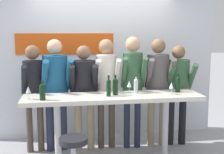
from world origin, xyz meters
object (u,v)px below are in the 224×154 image
wine_bottle_1 (178,83)px  wine_bottle_4 (136,85)px  wine_bottle_2 (109,87)px  wine_glass_0 (129,84)px  person_right (158,80)px  wine_glass_1 (28,90)px  person_center (106,81)px  person_far_right (178,84)px  person_center_right (133,79)px  wine_bottle_3 (42,91)px  person_far_left (34,86)px  person_left (56,83)px  wine_glass_2 (171,86)px  tasting_table (113,105)px  person_center_left (84,86)px  wine_bottle_0 (115,86)px

wine_bottle_1 → wine_bottle_4: 0.64m
wine_bottle_2 → wine_glass_0: bearing=30.5°
person_right → wine_glass_1: 2.06m
person_center → person_far_right: 1.19m
person_center → person_center_right: size_ratio=0.98×
wine_bottle_1 → wine_bottle_2: bearing=-172.1°
person_center → wine_bottle_1: person_center is taller
wine_bottle_3 → wine_bottle_1: bearing=7.1°
wine_bottle_4 → wine_glass_1: 1.53m
person_far_left → wine_bottle_3: bearing=-85.7°
wine_bottle_1 → wine_bottle_4: bearing=179.8°
wine_bottle_3 → wine_glass_0: bearing=13.4°
wine_glass_0 → wine_glass_1: (-1.43, -0.22, 0.00)m
person_center_right → wine_bottle_4: person_center_right is taller
person_left → wine_bottle_3: 0.73m
wine_glass_0 → person_left: bearing=158.7°
person_far_right → wine_bottle_2: 1.36m
person_center_right → wine_glass_2: 0.71m
person_left → wine_glass_1: bearing=-128.3°
person_center → wine_bottle_3: 1.18m
wine_glass_2 → person_far_left: bearing=162.5°
tasting_table → person_center_left: 0.67m
wine_bottle_1 → wine_glass_2: 0.23m
tasting_table → person_right: 1.00m
person_center_right → wine_glass_2: (0.44, -0.56, -0.03)m
person_left → wine_bottle_3: (-0.16, -0.71, 0.02)m
wine_bottle_4 → wine_bottle_3: bearing=-169.4°
person_far_left → wine_bottle_2: size_ratio=5.64×
wine_bottle_3 → wine_bottle_4: bearing=10.6°
wine_bottle_1 → wine_glass_1: 2.17m
wine_glass_2 → tasting_table: bearing=175.7°
person_far_left → person_center_left: 0.77m
wine_glass_0 → wine_glass_2: bearing=-20.3°
person_far_left → wine_bottle_0: (1.18, -0.54, 0.07)m
wine_bottle_1 → wine_glass_2: (-0.16, -0.16, -0.00)m
wine_bottle_2 → wine_bottle_4: bearing=19.4°
person_center → wine_bottle_0: bearing=-82.9°
person_right → wine_bottle_1: size_ratio=6.53×
person_center_left → person_center: (0.36, 0.03, 0.08)m
person_center_left → wine_glass_2: (1.22, -0.58, 0.08)m
wine_bottle_2 → wine_bottle_1: bearing=7.9°
wine_bottle_1 → wine_glass_1: wine_bottle_1 is taller
person_center_right → wine_glass_1: person_center_right is taller
wine_glass_1 → wine_bottle_1: bearing=4.6°
person_center_right → wine_bottle_3: 1.51m
wine_bottle_0 → wine_bottle_3: bearing=-170.6°
wine_bottle_0 → wine_glass_2: 0.81m
person_center_right → wine_bottle_0: person_center_right is taller
person_left → wine_glass_2: 1.77m
wine_bottle_3 → wine_glass_2: wine_bottle_3 is taller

